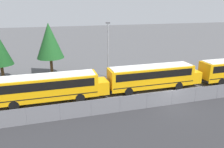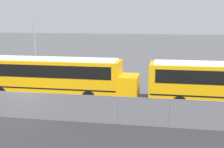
% 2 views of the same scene
% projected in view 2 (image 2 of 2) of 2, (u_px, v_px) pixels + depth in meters
% --- Properties ---
extents(ground_plane, '(200.00, 200.00, 0.00)m').
position_uv_depth(ground_plane, '(24.00, 118.00, 20.04)').
color(ground_plane, '#4C4C4F').
extents(fence, '(79.95, 0.07, 1.75)m').
position_uv_depth(fence, '(23.00, 105.00, 19.88)').
color(fence, '#9EA0A5').
rests_on(fence, ground_plane).
extents(school_bus_2, '(12.89, 2.54, 3.26)m').
position_uv_depth(school_bus_2, '(52.00, 75.00, 24.44)').
color(school_bus_2, orange).
rests_on(school_bus_2, ground_plane).
extents(light_pole, '(0.60, 0.24, 8.43)m').
position_uv_depth(light_pole, '(34.00, 35.00, 31.11)').
color(light_pole, gray).
rests_on(light_pole, ground_plane).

